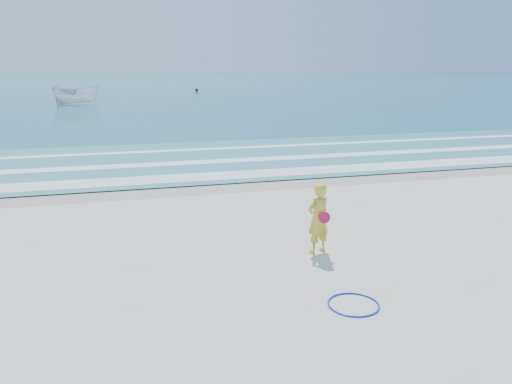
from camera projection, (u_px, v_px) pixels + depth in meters
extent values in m
plane|color=silver|center=(292.00, 295.00, 9.53)|extent=(400.00, 400.00, 0.00)
cube|color=#B2A893|center=(210.00, 186.00, 17.95)|extent=(400.00, 2.40, 0.00)
cube|color=#19727F|center=(134.00, 83.00, 107.68)|extent=(400.00, 190.00, 0.04)
cube|color=#59B7AD|center=(191.00, 159.00, 22.61)|extent=(400.00, 10.00, 0.01)
cube|color=white|center=(204.00, 177.00, 19.15)|extent=(400.00, 1.40, 0.01)
cube|color=white|center=(194.00, 162.00, 21.86)|extent=(400.00, 0.90, 0.01)
cube|color=white|center=(184.00, 150.00, 24.94)|extent=(400.00, 0.60, 0.01)
torus|color=#0B2DC7|center=(353.00, 304.00, 9.11)|extent=(1.25, 1.25, 0.03)
imported|color=silver|center=(76.00, 95.00, 52.14)|extent=(5.53, 3.57, 2.00)
sphere|color=black|center=(197.00, 90.00, 75.20)|extent=(0.45, 0.45, 0.45)
imported|color=gold|center=(318.00, 219.00, 11.45)|extent=(0.71, 0.59, 1.66)
cylinder|color=#CA1140|center=(324.00, 218.00, 11.28)|extent=(0.27, 0.08, 0.27)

